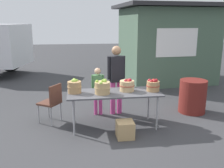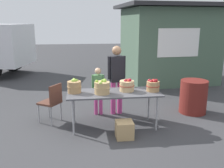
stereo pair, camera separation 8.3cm
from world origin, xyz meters
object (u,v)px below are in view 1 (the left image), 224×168
child_customer (98,88)px  folding_chair (52,100)px  vendor_adult (116,75)px  produce_crate (125,129)px  apple_basket_red_1 (153,85)px  trash_barrel (193,96)px  apple_basket_green_1 (102,87)px  apple_basket_green_0 (74,86)px  apple_basket_red_0 (127,85)px  market_table (114,94)px

child_customer → folding_chair: (-1.03, -0.35, -0.15)m
vendor_adult → produce_crate: size_ratio=5.01×
apple_basket_red_1 → trash_barrel: 1.43m
apple_basket_green_1 → produce_crate: apple_basket_green_1 is taller
apple_basket_green_0 → apple_basket_red_0: size_ratio=0.91×
apple_basket_red_0 → apple_basket_red_1: apple_basket_red_0 is taller
apple_basket_red_1 → trash_barrel: bearing=27.1°
apple_basket_green_1 → folding_chair: 1.21m
produce_crate → vendor_adult: bearing=88.5°
market_table → apple_basket_green_1: apple_basket_green_1 is taller
apple_basket_green_0 → vendor_adult: (0.96, 0.68, 0.07)m
apple_basket_red_1 → child_customer: 1.34m
vendor_adult → folding_chair: bearing=5.4°
market_table → produce_crate: size_ratio=5.86×
market_table → apple_basket_green_1: size_ratio=5.85×
apple_basket_red_1 → folding_chair: 2.18m
market_table → apple_basket_red_0: (0.28, 0.07, 0.17)m
folding_chair → trash_barrel: bearing=126.0°
market_table → apple_basket_red_1: apple_basket_red_1 is taller
apple_basket_red_0 → trash_barrel: bearing=17.1°
apple_basket_green_0 → trash_barrel: size_ratio=0.37×
apple_basket_red_1 → vendor_adult: (-0.65, 0.77, 0.08)m
apple_basket_green_0 → produce_crate: 1.33m
apple_basket_green_1 → vendor_adult: 0.93m
vendor_adult → apple_basket_green_1: bearing=55.2°
vendor_adult → folding_chair: 1.57m
apple_basket_green_0 → produce_crate: apple_basket_green_0 is taller
apple_basket_red_0 → folding_chair: size_ratio=0.37×
apple_basket_green_0 → apple_basket_red_1: 1.62m
apple_basket_green_0 → child_customer: size_ratio=0.26×
vendor_adult → child_customer: bearing=-7.3°
market_table → produce_crate: bearing=-76.4°
child_customer → trash_barrel: bearing=-179.1°
produce_crate → folding_chair: bearing=146.5°
market_table → apple_basket_green_0: apple_basket_green_0 is taller
apple_basket_red_0 → trash_barrel: (1.73, 0.53, -0.47)m
apple_basket_green_0 → folding_chair: (-0.50, 0.32, -0.37)m
apple_basket_green_1 → trash_barrel: (2.26, 0.67, -0.48)m
apple_basket_green_0 → produce_crate: (0.93, -0.62, -0.72)m
child_customer → market_table: bearing=114.3°
apple_basket_green_0 → apple_basket_red_0: apple_basket_green_0 is taller
apple_basket_green_1 → child_customer: bearing=91.5°
apple_basket_green_0 → child_customer: child_customer is taller
apple_basket_red_0 → apple_basket_red_1: 0.54m
market_table → apple_basket_red_0: size_ratio=5.93×
child_customer → trash_barrel: size_ratio=1.41×
child_customer → vendor_adult: bearing=-174.3°
child_customer → folding_chair: bearing=23.5°
apple_basket_red_0 → vendor_adult: size_ratio=0.20×
folding_chair → produce_crate: (1.43, -0.94, -0.35)m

